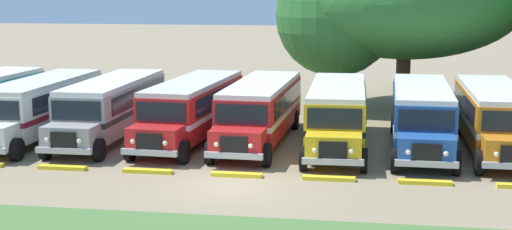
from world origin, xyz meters
TOP-DOWN VIEW (x-y plane):
  - ground_plane at (0.00, 0.00)m, footprint 220.00×220.00m
  - parked_bus_slot_1 at (-10.80, 7.41)m, footprint 2.79×10.85m
  - parked_bus_slot_2 at (-7.36, 7.84)m, footprint 2.70×10.84m
  - parked_bus_slot_3 at (-3.39, 8.05)m, footprint 3.31×10.93m
  - parked_bus_slot_4 at (-0.08, 8.05)m, footprint 3.01×10.88m
  - parked_bus_slot_5 at (3.56, 7.66)m, footprint 2.89×10.86m
  - parked_bus_slot_6 at (7.37, 7.86)m, footprint 2.88×10.86m
  - parked_bus_slot_7 at (10.56, 8.04)m, footprint 2.74×10.85m
  - curb_wheelstop_2 at (-7.16, 1.41)m, footprint 2.00×0.36m
  - curb_wheelstop_3 at (-3.58, 1.41)m, footprint 2.00×0.36m
  - curb_wheelstop_4 at (0.00, 1.41)m, footprint 2.00×0.36m
  - curb_wheelstop_5 at (3.58, 1.41)m, footprint 2.00×0.36m
  - curb_wheelstop_6 at (7.16, 1.41)m, footprint 2.00×0.36m

SIDE VIEW (x-z plane):
  - ground_plane at x=0.00m, z-range 0.00..0.00m
  - curb_wheelstop_2 at x=-7.16m, z-range 0.00..0.15m
  - curb_wheelstop_3 at x=-3.58m, z-range 0.00..0.15m
  - curb_wheelstop_4 at x=0.00m, z-range 0.00..0.15m
  - curb_wheelstop_5 at x=3.58m, z-range 0.00..0.15m
  - curb_wheelstop_6 at x=7.16m, z-range 0.00..0.15m
  - parked_bus_slot_1 at x=-10.80m, z-range 0.17..2.99m
  - parked_bus_slot_2 at x=-7.36m, z-range 0.17..2.99m
  - parked_bus_slot_3 at x=-3.39m, z-range 0.17..2.99m
  - parked_bus_slot_4 at x=-0.08m, z-range 0.17..2.99m
  - parked_bus_slot_5 at x=3.56m, z-range 0.17..2.99m
  - parked_bus_slot_6 at x=7.37m, z-range 0.17..2.99m
  - parked_bus_slot_7 at x=10.56m, z-range 0.17..2.99m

